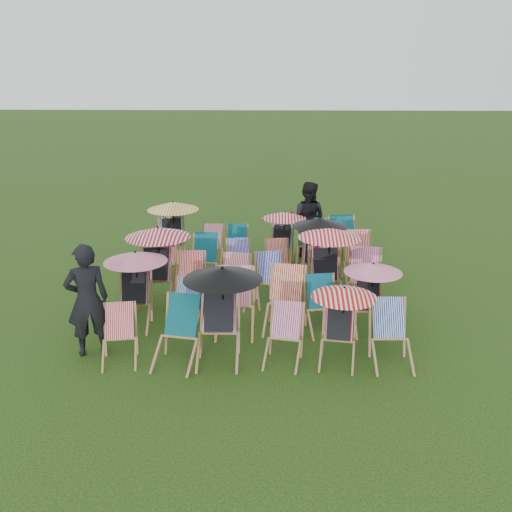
{
  "coord_description": "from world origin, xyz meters",
  "views": [
    {
      "loc": [
        0.29,
        -10.0,
        4.29
      ],
      "look_at": [
        -0.01,
        0.16,
        0.9
      ],
      "focal_mm": 40.0,
      "sensor_mm": 36.0,
      "label": 1
    }
  ],
  "objects_px": {
    "deckchair_5": "(391,335)",
    "deckchair_0": "(119,336)",
    "person_rear": "(308,219)",
    "deckchair_29": "(346,242)",
    "person_left": "(87,300)"
  },
  "relations": [
    {
      "from": "deckchair_0",
      "to": "deckchair_29",
      "type": "distance_m",
      "value": 6.13
    },
    {
      "from": "deckchair_29",
      "to": "person_left",
      "type": "distance_m",
      "value": 6.32
    },
    {
      "from": "deckchair_29",
      "to": "person_rear",
      "type": "height_order",
      "value": "person_rear"
    },
    {
      "from": "deckchair_5",
      "to": "person_left",
      "type": "relative_size",
      "value": 0.51
    },
    {
      "from": "deckchair_0",
      "to": "person_rear",
      "type": "distance_m",
      "value": 6.09
    },
    {
      "from": "person_left",
      "to": "person_rear",
      "type": "distance_m",
      "value": 6.17
    },
    {
      "from": "deckchair_29",
      "to": "person_rear",
      "type": "bearing_deg",
      "value": 138.13
    },
    {
      "from": "deckchair_0",
      "to": "deckchair_29",
      "type": "xyz_separation_m",
      "value": [
        3.97,
        4.66,
        0.11
      ]
    },
    {
      "from": "deckchair_29",
      "to": "deckchair_5",
      "type": "bearing_deg",
      "value": -97.42
    },
    {
      "from": "deckchair_0",
      "to": "deckchair_5",
      "type": "relative_size",
      "value": 0.9
    },
    {
      "from": "deckchair_29",
      "to": "deckchair_0",
      "type": "bearing_deg",
      "value": -139.57
    },
    {
      "from": "deckchair_5",
      "to": "deckchair_0",
      "type": "bearing_deg",
      "value": 178.38
    },
    {
      "from": "deckchair_0",
      "to": "deckchair_29",
      "type": "bearing_deg",
      "value": 39.94
    },
    {
      "from": "deckchair_5",
      "to": "deckchair_29",
      "type": "height_order",
      "value": "deckchair_29"
    },
    {
      "from": "deckchair_0",
      "to": "person_left",
      "type": "height_order",
      "value": "person_left"
    }
  ]
}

